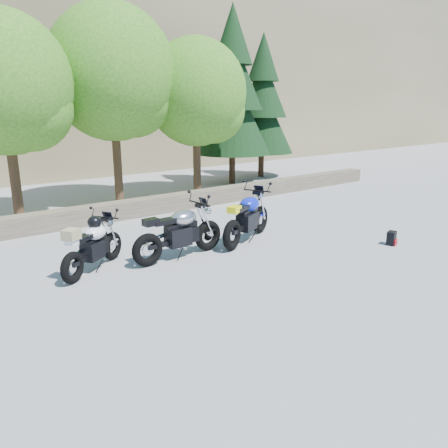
{
  "coord_description": "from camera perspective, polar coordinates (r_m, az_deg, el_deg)",
  "views": [
    {
      "loc": [
        -5.31,
        -6.12,
        3.2
      ],
      "look_at": [
        0.2,
        1.0,
        0.75
      ],
      "focal_mm": 35.0,
      "sensor_mm": 36.0,
      "label": 1
    }
  ],
  "objects": [
    {
      "name": "conifer_far",
      "position": [
        20.26,
        5.04,
        15.37
      ],
      "size": [
        2.82,
        2.82,
        6.27
      ],
      "color": "#382314",
      "rests_on": "ground"
    },
    {
      "name": "ground",
      "position": [
        8.71,
        3.0,
        -6.35
      ],
      "size": [
        90.0,
        90.0,
        0.0
      ],
      "primitive_type": "plane",
      "color": "#939499",
      "rests_on": "ground"
    },
    {
      "name": "conifer_near",
      "position": [
        18.38,
        1.12,
        16.72
      ],
      "size": [
        3.17,
        3.17,
        7.06
      ],
      "color": "#382314",
      "rests_on": "ground"
    },
    {
      "name": "blue_bike",
      "position": [
        10.56,
        3.07,
        0.76
      ],
      "size": [
        2.19,
        1.14,
        1.17
      ],
      "rotation": [
        0.0,
        0.0,
        0.42
      ],
      "color": "black",
      "rests_on": "ground"
    },
    {
      "name": "tree_decid_right",
      "position": [
        15.87,
        -3.23,
        16.28
      ],
      "size": [
        3.54,
        3.54,
        5.41
      ],
      "color": "#382314",
      "rests_on": "ground"
    },
    {
      "name": "silver_bike",
      "position": [
        9.41,
        -5.83,
        -1.17
      ],
      "size": [
        2.29,
        0.72,
        1.15
      ],
      "rotation": [
        0.0,
        0.0,
        0.05
      ],
      "color": "black",
      "rests_on": "ground"
    },
    {
      "name": "tree_decid_mid",
      "position": [
        15.03,
        -13.92,
        18.01
      ],
      "size": [
        4.08,
        4.08,
        6.24
      ],
      "color": "#382314",
      "rests_on": "ground"
    },
    {
      "name": "hillside",
      "position": [
        35.38,
        -25.62,
        20.82
      ],
      "size": [
        80.0,
        30.0,
        15.0
      ],
      "primitive_type": "cube",
      "color": "brown",
      "rests_on": "ground"
    },
    {
      "name": "white_bike",
      "position": [
        9.02,
        -16.8,
        -2.63
      ],
      "size": [
        1.71,
        1.24,
        1.09
      ],
      "rotation": [
        0.0,
        0.0,
        0.6
      ],
      "color": "black",
      "rests_on": "ground"
    },
    {
      "name": "backpack",
      "position": [
        11.07,
        21.05,
        -1.77
      ],
      "size": [
        0.28,
        0.26,
        0.33
      ],
      "rotation": [
        0.0,
        0.0,
        0.29
      ],
      "color": "black",
      "rests_on": "ground"
    },
    {
      "name": "stone_wall",
      "position": [
        13.11,
        -12.83,
        1.84
      ],
      "size": [
        22.0,
        0.55,
        0.5
      ],
      "primitive_type": "cube",
      "color": "brown",
      "rests_on": "ground"
    },
    {
      "name": "tree_decid_left",
      "position": [
        13.58,
        -26.34,
        15.55
      ],
      "size": [
        3.67,
        3.67,
        5.62
      ],
      "color": "#382314",
      "rests_on": "ground"
    }
  ]
}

